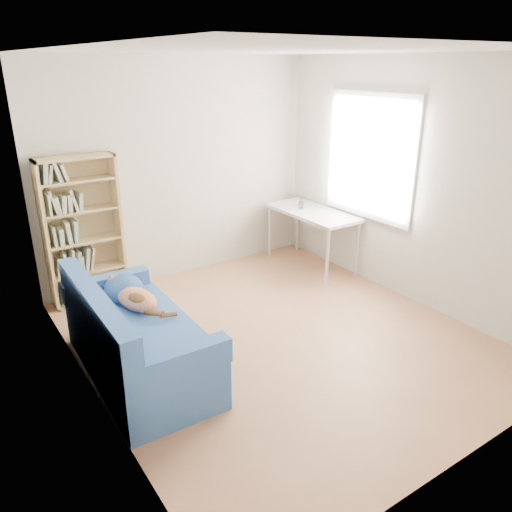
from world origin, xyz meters
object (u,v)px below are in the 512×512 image
Objects in this scene: bookshelf at (84,236)px; pen_cup at (301,204)px; sofa at (134,338)px; desk at (312,216)px.

pen_cup is at bearing -9.92° from bookshelf.
sofa is 3.02m from pen_cup.
pen_cup is (2.74, 1.18, 0.48)m from sofa.
bookshelf is at bearing 166.96° from desk.
sofa is 2.99m from desk.
desk is at bearing -13.04° from bookshelf.
pen_cup is (2.64, -0.46, 0.06)m from bookshelf.
bookshelf is 1.27× the size of desk.
bookshelf is 2.68m from pen_cup.
pen_cup is at bearing 24.39° from sofa.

